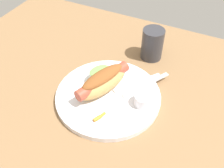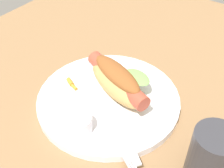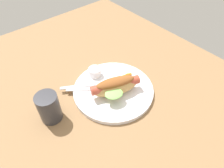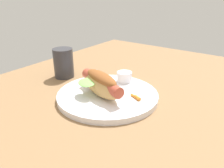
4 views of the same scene
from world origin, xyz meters
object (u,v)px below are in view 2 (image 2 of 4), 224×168
Objects in this scene: hot_dog at (117,80)px; knife at (123,131)px; sauce_ramekin at (79,124)px; drinking_cup at (211,157)px; plate at (108,100)px; fork at (116,139)px; carrot_garnish at (71,83)px.

knife is (-7.58, -6.52, -3.24)cm from hot_dog.
drinking_cup is (5.44, -21.46, 1.85)cm from sauce_ramekin.
hot_dog is at bearing -21.55° from plate.
sauce_ramekin is (-11.73, -0.02, -1.85)cm from hot_dog.
hot_dog reaches higher than fork.
hot_dog is at bearing 0.08° from sauce_ramekin.
carrot_garnish is at bearing 100.98° from plate.
fork is 17.05cm from carrot_garnish.
knife is (2.19, 0.17, -0.02)cm from fork.
sauce_ramekin is at bearing -69.36° from hot_dog.
knife reaches higher than plate.
hot_dog is 11.88cm from sauce_ramekin.
sauce_ramekin is at bearing -175.52° from plate.
carrot_garnish is 0.37× the size of drinking_cup.
carrot_garnish is at bearing -138.32° from hot_dog.
hot_dog is 4.57× the size of carrot_garnish.
hot_dog is 22.38cm from drinking_cup.
plate is 10.88cm from fork.
hot_dog is 10.28cm from carrot_garnish.
hot_dog is 3.58× the size of sauce_ramekin.
sauce_ramekin is 7.85cm from knife.
fork is at bearing -35.03° from hot_dog.
fork is at bearing -48.35° from knife.
hot_dog is 12.28cm from fork.
fork is (-9.77, -6.69, -3.22)cm from hot_dog.
plate is 23.05cm from drinking_cup.
sauce_ramekin is 0.47× the size of drinking_cup.
drinking_cup is at bearing 42.14° from knife.
drinking_cup reaches higher than fork.
sauce_ramekin is 0.32× the size of knife.
fork reaches higher than plate.
carrot_garnish is 30.92cm from drinking_cup.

